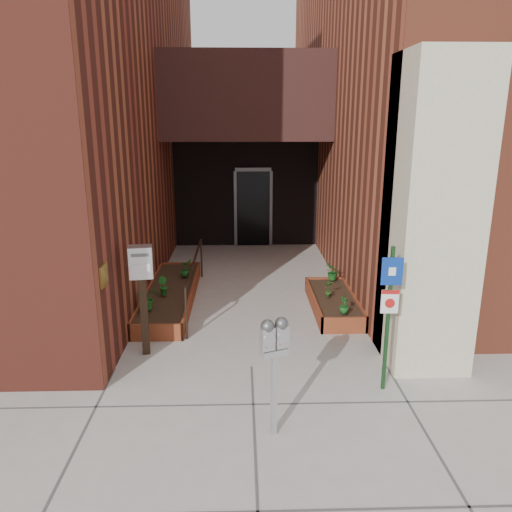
{
  "coord_description": "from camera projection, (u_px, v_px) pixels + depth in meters",
  "views": [
    {
      "loc": [
        -0.13,
        -6.63,
        3.56
      ],
      "look_at": [
        0.12,
        1.8,
        1.19
      ],
      "focal_mm": 35.0,
      "sensor_mm": 36.0,
      "label": 1
    }
  ],
  "objects": [
    {
      "name": "sign_post",
      "position": [
        389.0,
        304.0,
        6.42
      ],
      "size": [
        0.27,
        0.07,
        1.99
      ],
      "color": "#133516",
      "rests_on": "ground"
    },
    {
      "name": "shrub_left_c",
      "position": [
        184.0,
        269.0,
        10.5
      ],
      "size": [
        0.25,
        0.25,
        0.32
      ],
      "primitive_type": "imported",
      "rotation": [
        0.0,
        0.0,
        3.73
      ],
      "color": "#175118",
      "rests_on": "planter_left"
    },
    {
      "name": "ground",
      "position": [
        252.0,
        367.0,
        7.34
      ],
      "size": [
        80.0,
        80.0,
        0.0
      ],
      "primitive_type": "plane",
      "color": "#9E9991",
      "rests_on": "ground"
    },
    {
      "name": "shrub_right_c",
      "position": [
        333.0,
        272.0,
        10.25
      ],
      "size": [
        0.42,
        0.42,
        0.34
      ],
      "primitive_type": "imported",
      "rotation": [
        0.0,
        0.0,
        4.19
      ],
      "color": "#175119",
      "rests_on": "planter_right"
    },
    {
      "name": "shrub_left_a",
      "position": [
        147.0,
        298.0,
        8.7
      ],
      "size": [
        0.52,
        0.52,
        0.41
      ],
      "primitive_type": "imported",
      "rotation": [
        0.0,
        0.0,
        0.76
      ],
      "color": "#1F621C",
      "rests_on": "planter_left"
    },
    {
      "name": "planter_left",
      "position": [
        170.0,
        296.0,
        9.86
      ],
      "size": [
        0.9,
        3.6,
        0.3
      ],
      "color": "maroon",
      "rests_on": "ground"
    },
    {
      "name": "shrub_right_a",
      "position": [
        344.0,
        305.0,
        8.52
      ],
      "size": [
        0.22,
        0.22,
        0.29
      ],
      "primitive_type": "imported",
      "rotation": [
        0.0,
        0.0,
        1.1
      ],
      "color": "#175119",
      "rests_on": "planter_right"
    },
    {
      "name": "architecture",
      "position": [
        238.0,
        58.0,
        12.63
      ],
      "size": [
        20.0,
        14.6,
        10.0
      ],
      "color": "maroon",
      "rests_on": "ground"
    },
    {
      "name": "shrub_left_d",
      "position": [
        189.0,
        267.0,
        10.54
      ],
      "size": [
        0.24,
        0.24,
        0.37
      ],
      "primitive_type": "imported",
      "rotation": [
        0.0,
        0.0,
        4.97
      ],
      "color": "#195217",
      "rests_on": "planter_left"
    },
    {
      "name": "payment_dropbox",
      "position": [
        142.0,
        277.0,
        7.44
      ],
      "size": [
        0.38,
        0.3,
        1.72
      ],
      "color": "black",
      "rests_on": "ground"
    },
    {
      "name": "handrail",
      "position": [
        195.0,
        267.0,
        9.66
      ],
      "size": [
        0.04,
        3.34,
        0.9
      ],
      "color": "black",
      "rests_on": "ground"
    },
    {
      "name": "shrub_right_b",
      "position": [
        329.0,
        288.0,
        9.3
      ],
      "size": [
        0.17,
        0.17,
        0.33
      ],
      "primitive_type": "imported",
      "rotation": [
        0.0,
        0.0,
        3.12
      ],
      "color": "#295A19",
      "rests_on": "planter_right"
    },
    {
      "name": "planter_right",
      "position": [
        333.0,
        303.0,
        9.47
      ],
      "size": [
        0.8,
        2.2,
        0.3
      ],
      "color": "maroon",
      "rests_on": "ground"
    },
    {
      "name": "shrub_left_b",
      "position": [
        163.0,
        286.0,
        9.41
      ],
      "size": [
        0.27,
        0.27,
        0.34
      ],
      "primitive_type": "imported",
      "rotation": [
        0.0,
        0.0,
        2.49
      ],
      "color": "#1C601B",
      "rests_on": "planter_left"
    },
    {
      "name": "parking_meter",
      "position": [
        274.0,
        346.0,
        5.49
      ],
      "size": [
        0.33,
        0.23,
        1.44
      ],
      "color": "#AAAAAC",
      "rests_on": "ground"
    }
  ]
}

